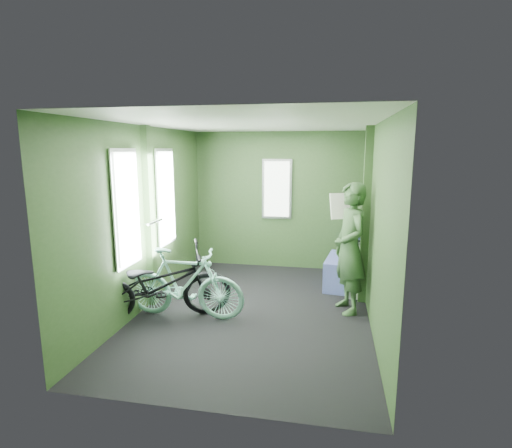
{
  "coord_description": "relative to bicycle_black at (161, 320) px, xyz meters",
  "views": [
    {
      "loc": [
        0.91,
        -4.66,
        2.01
      ],
      "look_at": [
        0.0,
        0.1,
        1.1
      ],
      "focal_mm": 28.0,
      "sensor_mm": 36.0,
      "label": 1
    }
  ],
  "objects": [
    {
      "name": "passenger",
      "position": [
        2.2,
        0.72,
        0.81
      ],
      "size": [
        0.57,
        0.73,
        1.62
      ],
      "rotation": [
        0.0,
        0.0,
        -1.21
      ],
      "color": "#32512C",
      "rests_on": "ground"
    },
    {
      "name": "waste_box",
      "position": [
        2.31,
        1.28,
        0.4
      ],
      "size": [
        0.24,
        0.33,
        0.8
      ],
      "primitive_type": "cube",
      "color": "gray",
      "rests_on": "ground"
    },
    {
      "name": "bicycle_black",
      "position": [
        0.0,
        0.0,
        0.0
      ],
      "size": [
        1.87,
        1.4,
        1.0
      ],
      "primitive_type": "imported",
      "rotation": [
        0.0,
        -0.2,
        1.99
      ],
      "color": "black",
      "rests_on": "ground"
    },
    {
      "name": "bicycle_mint",
      "position": [
        0.27,
        0.1,
        0.0
      ],
      "size": [
        1.48,
        0.54,
        0.93
      ],
      "primitive_type": "imported",
      "rotation": [
        0.0,
        -0.12,
        1.56
      ],
      "color": "#8FDFCC",
      "rests_on": "ground"
    },
    {
      "name": "room",
      "position": [
        1.01,
        0.52,
        1.44
      ],
      "size": [
        4.0,
        4.02,
        2.31
      ],
      "color": "black",
      "rests_on": "ground"
    },
    {
      "name": "bench_seat",
      "position": [
        2.2,
        1.66,
        0.27
      ],
      "size": [
        0.6,
        0.93,
        0.92
      ],
      "rotation": [
        0.0,
        0.0,
        -0.13
      ],
      "color": "navy",
      "rests_on": "ground"
    }
  ]
}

